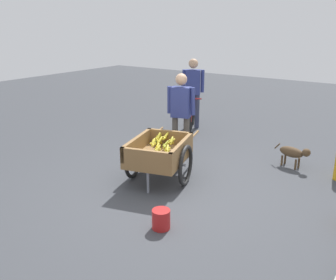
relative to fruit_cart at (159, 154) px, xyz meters
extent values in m
plane|color=#3D3F44|center=(0.16, 0.40, -0.44)|extent=(24.00, 24.00, 0.00)
cube|color=olive|center=(0.01, 0.01, -0.04)|extent=(1.28, 1.07, 0.10)
cube|color=olive|center=(0.51, 0.15, 0.13)|extent=(0.28, 0.79, 0.24)
cube|color=olive|center=(-0.49, -0.13, 0.13)|extent=(0.28, 0.79, 0.24)
cube|color=olive|center=(-0.09, 0.37, 0.13)|extent=(1.07, 0.36, 0.24)
cube|color=olive|center=(0.11, -0.35, 0.13)|extent=(1.07, 0.36, 0.24)
torus|color=black|center=(-0.11, 0.43, -0.12)|extent=(0.63, 0.23, 0.64)
torus|color=black|center=(0.13, -0.41, -0.12)|extent=(0.63, 0.23, 0.64)
cylinder|color=gray|center=(0.01, 0.01, -0.12)|extent=(0.28, 0.86, 0.04)
cylinder|color=olive|center=(-0.87, 0.11, 0.11)|extent=(0.54, 0.18, 0.04)
cylinder|color=olive|center=(-0.69, -0.54, 0.11)|extent=(0.54, 0.18, 0.04)
cylinder|color=gray|center=(0.47, 0.14, -0.26)|extent=(0.04, 0.04, 0.35)
ellipsoid|color=gold|center=(-0.36, -0.31, 0.06)|extent=(0.17, 0.13, 0.13)
ellipsoid|color=gold|center=(-0.35, -0.30, 0.07)|extent=(0.18, 0.13, 0.10)
ellipsoid|color=gold|center=(-0.34, -0.29, 0.08)|extent=(0.18, 0.07, 0.05)
ellipsoid|color=gold|center=(-0.33, -0.28, 0.09)|extent=(0.19, 0.06, 0.10)
ellipsoid|color=gold|center=(-0.32, -0.27, 0.10)|extent=(0.18, 0.07, 0.14)
ellipsoid|color=gold|center=(0.04, 0.19, 0.10)|extent=(0.18, 0.11, 0.15)
ellipsoid|color=gold|center=(0.06, 0.20, 0.11)|extent=(0.19, 0.08, 0.04)
ellipsoid|color=gold|center=(0.08, 0.21, 0.12)|extent=(0.18, 0.12, 0.13)
ellipsoid|color=gold|center=(0.28, -0.08, 0.07)|extent=(0.18, 0.09, 0.14)
ellipsoid|color=gold|center=(0.29, -0.08, 0.08)|extent=(0.19, 0.05, 0.08)
ellipsoid|color=gold|center=(0.30, -0.07, 0.09)|extent=(0.18, 0.13, 0.07)
ellipsoid|color=gold|center=(0.32, -0.06, 0.10)|extent=(0.18, 0.10, 0.14)
ellipsoid|color=gold|center=(0.39, -0.12, 0.06)|extent=(0.18, 0.05, 0.13)
ellipsoid|color=gold|center=(0.39, -0.11, 0.07)|extent=(0.19, 0.06, 0.10)
ellipsoid|color=gold|center=(0.40, -0.10, 0.08)|extent=(0.19, 0.09, 0.05)
ellipsoid|color=gold|center=(0.41, -0.10, 0.09)|extent=(0.18, 0.14, 0.10)
ellipsoid|color=gold|center=(0.42, -0.09, 0.10)|extent=(0.18, 0.12, 0.13)
ellipsoid|color=gold|center=(0.12, 0.06, 0.12)|extent=(0.17, 0.05, 0.15)
ellipsoid|color=gold|center=(0.13, 0.07, 0.13)|extent=(0.19, 0.06, 0.09)
ellipsoid|color=gold|center=(0.14, 0.08, 0.14)|extent=(0.19, 0.11, 0.09)
ellipsoid|color=gold|center=(0.15, 0.09, 0.15)|extent=(0.18, 0.07, 0.14)
ellipsoid|color=gold|center=(-0.01, 0.16, 0.12)|extent=(0.18, 0.08, 0.13)
ellipsoid|color=gold|center=(0.01, 0.17, 0.13)|extent=(0.18, 0.05, 0.05)
ellipsoid|color=gold|center=(0.03, 0.18, 0.14)|extent=(0.18, 0.11, 0.13)
ellipsoid|color=gold|center=(-0.37, -0.28, 0.12)|extent=(0.18, 0.07, 0.14)
ellipsoid|color=gold|center=(-0.36, -0.27, 0.13)|extent=(0.18, 0.12, 0.09)
ellipsoid|color=gold|center=(-0.35, -0.27, 0.14)|extent=(0.18, 0.05, 0.04)
ellipsoid|color=gold|center=(-0.34, -0.26, 0.15)|extent=(0.19, 0.05, 0.10)
ellipsoid|color=gold|center=(-0.33, -0.25, 0.16)|extent=(0.17, 0.08, 0.15)
ellipsoid|color=gold|center=(0.00, -0.12, 0.15)|extent=(0.16, 0.13, 0.15)
ellipsoid|color=gold|center=(0.01, -0.11, 0.16)|extent=(0.19, 0.06, 0.10)
ellipsoid|color=gold|center=(0.02, -0.10, 0.17)|extent=(0.18, 0.14, 0.05)
ellipsoid|color=gold|center=(0.03, -0.09, 0.18)|extent=(0.17, 0.15, 0.10)
ellipsoid|color=gold|center=(0.04, -0.08, 0.19)|extent=(0.18, 0.10, 0.14)
ellipsoid|color=gold|center=(-0.39, -0.16, 0.14)|extent=(0.19, 0.10, 0.13)
ellipsoid|color=gold|center=(-0.39, -0.15, 0.15)|extent=(0.19, 0.10, 0.10)
ellipsoid|color=gold|center=(-0.38, -0.14, 0.16)|extent=(0.18, 0.12, 0.05)
ellipsoid|color=gold|center=(-0.37, -0.14, 0.17)|extent=(0.19, 0.09, 0.09)
ellipsoid|color=gold|center=(-0.36, -0.13, 0.18)|extent=(0.17, 0.07, 0.15)
ellipsoid|color=gold|center=(-0.24, -0.04, 0.07)|extent=(0.18, 0.07, 0.13)
ellipsoid|color=gold|center=(-0.23, -0.03, 0.08)|extent=(0.19, 0.06, 0.07)
ellipsoid|color=gold|center=(-0.22, -0.02, 0.09)|extent=(0.19, 0.11, 0.07)
ellipsoid|color=gold|center=(-0.20, -0.01, 0.10)|extent=(0.17, 0.06, 0.15)
ellipsoid|color=gold|center=(-0.07, -0.09, 0.08)|extent=(0.17, 0.14, 0.12)
ellipsoid|color=gold|center=(-0.05, -0.08, 0.09)|extent=(0.18, 0.13, 0.05)
ellipsoid|color=gold|center=(-0.04, -0.07, 0.10)|extent=(0.18, 0.07, 0.13)
ellipsoid|color=gold|center=(-0.29, -0.20, 0.09)|extent=(0.18, 0.06, 0.14)
ellipsoid|color=gold|center=(-0.28, -0.19, 0.10)|extent=(0.18, 0.14, 0.10)
ellipsoid|color=gold|center=(-0.27, -0.18, 0.11)|extent=(0.18, 0.11, 0.05)
ellipsoid|color=gold|center=(-0.26, -0.17, 0.12)|extent=(0.19, 0.06, 0.11)
ellipsoid|color=gold|center=(-0.25, -0.17, 0.13)|extent=(0.17, 0.05, 0.14)
ellipsoid|color=gold|center=(-0.26, 0.06, 0.15)|extent=(0.18, 0.05, 0.15)
ellipsoid|color=gold|center=(-0.25, 0.07, 0.16)|extent=(0.19, 0.11, 0.09)
ellipsoid|color=gold|center=(-0.24, 0.08, 0.17)|extent=(0.19, 0.07, 0.08)
ellipsoid|color=gold|center=(-0.22, 0.09, 0.18)|extent=(0.18, 0.10, 0.14)
cylinder|color=#4C4742|center=(-1.12, -0.20, -0.05)|extent=(0.11, 0.11, 0.77)
cylinder|color=#4C4742|center=(-1.06, -0.41, -0.05)|extent=(0.11, 0.11, 0.77)
cube|color=navy|center=(-1.09, -0.30, 0.61)|extent=(0.28, 0.38, 0.55)
sphere|color=tan|center=(-1.09, -0.30, 1.02)|extent=(0.21, 0.21, 0.21)
cylinder|color=navy|center=(-1.15, -0.09, 0.64)|extent=(0.08, 0.10, 0.50)
cylinder|color=navy|center=(-1.03, -0.52, 0.64)|extent=(0.08, 0.08, 0.49)
torus|color=black|center=(-2.34, -0.85, -0.11)|extent=(0.61, 0.36, 0.66)
torus|color=black|center=(-3.22, -1.32, -0.11)|extent=(0.61, 0.36, 0.66)
cylinder|color=maroon|center=(-2.78, -1.09, 0.29)|extent=(0.55, 0.31, 0.04)
cylinder|color=maroon|center=(-2.89, -1.14, 0.12)|extent=(0.11, 0.08, 0.45)
cylinder|color=maroon|center=(-2.62, -1.00, 0.07)|extent=(0.49, 0.28, 0.43)
ellipsoid|color=black|center=(-2.91, -1.15, 0.38)|extent=(0.20, 0.08, 0.06)
cylinder|color=maroon|center=(-2.38, -0.88, 0.39)|extent=(0.24, 0.42, 0.03)
cylinder|color=#333851|center=(-2.97, -1.06, -0.04)|extent=(0.11, 0.11, 0.81)
cylinder|color=#333851|center=(-2.86, -1.26, -0.04)|extent=(0.11, 0.11, 0.81)
cube|color=navy|center=(-2.92, -1.16, 0.66)|extent=(0.34, 0.39, 0.57)
sphere|color=tan|center=(-2.92, -1.16, 1.08)|extent=(0.22, 0.22, 0.22)
cylinder|color=navy|center=(-3.02, -0.96, 0.68)|extent=(0.08, 0.08, 0.52)
cylinder|color=navy|center=(-2.81, -1.35, 0.68)|extent=(0.08, 0.11, 0.52)
ellipsoid|color=#4C3823|center=(-1.79, 1.54, -0.17)|extent=(0.27, 0.47, 0.18)
sphere|color=#4C3823|center=(-1.73, 1.81, -0.11)|extent=(0.14, 0.14, 0.14)
cylinder|color=#4C3823|center=(-1.85, 1.27, -0.13)|extent=(0.05, 0.11, 0.12)
cylinder|color=#4C3823|center=(-1.81, 1.68, -0.35)|extent=(0.04, 0.04, 0.18)
cylinder|color=#4C3823|center=(-1.71, 1.66, -0.35)|extent=(0.04, 0.04, 0.18)
cylinder|color=#4C3823|center=(-1.87, 1.43, -0.35)|extent=(0.04, 0.04, 0.18)
cylinder|color=#4C3823|center=(-1.76, 1.40, -0.35)|extent=(0.04, 0.04, 0.18)
cylinder|color=#B21E1E|center=(1.15, 0.87, -0.32)|extent=(0.23, 0.23, 0.25)
camera|label=1|loc=(4.36, 3.22, 1.99)|focal=39.21mm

